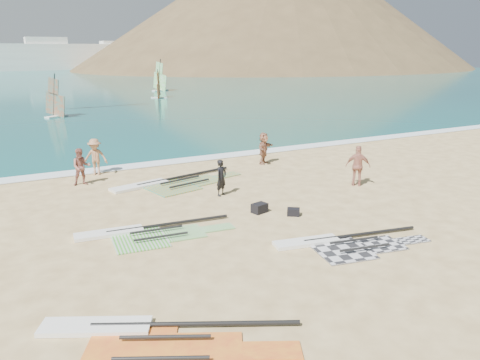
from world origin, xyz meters
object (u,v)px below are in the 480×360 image
rig_grey (341,244)px  beachgoer_left (81,167)px  beachgoer_mid (95,157)px  beachgoer_back (358,166)px  rig_green (143,234)px  gear_bag_near (260,208)px  beachgoer_right (264,148)px  rig_orange (170,183)px  person_wetsuit (221,178)px  rig_red (144,339)px  gear_bag_far (293,212)px

rig_grey → beachgoer_left: beachgoer_left is taller
beachgoer_mid → beachgoer_back: beachgoer_back is taller
rig_grey → rig_green: 6.70m
gear_bag_near → beachgoer_back: beachgoer_back is taller
beachgoer_mid → beachgoer_right: 9.00m
rig_green → gear_bag_near: 4.71m
rig_green → rig_orange: rig_orange is taller
beachgoer_right → person_wetsuit: bearing=-175.0°
rig_orange → rig_red: rig_orange is taller
person_wetsuit → beachgoer_mid: beachgoer_mid is taller
gear_bag_near → gear_bag_far: (0.98, -0.91, -0.04)m
gear_bag_far → beachgoer_right: size_ratio=0.27×
person_wetsuit → beachgoer_left: beachgoer_left is taller
rig_red → beachgoer_mid: beachgoer_mid is taller
person_wetsuit → gear_bag_far: bearing=-96.7°
beachgoer_left → beachgoer_right: bearing=3.3°
rig_grey → gear_bag_far: 3.12m
beachgoer_mid → beachgoer_right: bearing=14.6°
rig_green → gear_bag_far: (5.69, -0.78, 0.09)m
gear_bag_near → rig_grey: bearing=-79.5°
rig_green → gear_bag_near: gear_bag_near is taller
gear_bag_near → person_wetsuit: 2.81m
rig_red → rig_orange: bearing=94.1°
beachgoer_left → beachgoer_mid: beachgoer_mid is taller
gear_bag_far → beachgoer_back: beachgoer_back is taller
rig_red → gear_bag_near: gear_bag_near is taller
rig_orange → person_wetsuit: size_ratio=4.16×
gear_bag_far → rig_red: bearing=-145.1°
rig_orange → beachgoer_mid: bearing=115.4°
rig_orange → beachgoer_back: beachgoer_back is taller
beachgoer_mid → rig_green: bearing=-64.7°
rig_red → gear_bag_near: (6.48, 6.11, 0.13)m
gear_bag_far → person_wetsuit: bearing=110.0°
person_wetsuit → beachgoer_back: (6.29, -1.60, 0.15)m
beachgoer_back → beachgoer_mid: bearing=3.9°
beachgoer_mid → person_wetsuit: bearing=-29.4°
gear_bag_near → beachgoer_mid: beachgoer_mid is taller
gear_bag_far → person_wetsuit: size_ratio=0.30×
rig_grey → rig_red: size_ratio=0.95×
rig_green → beachgoer_left: 7.51m
rig_grey → rig_red: bearing=-153.5°
rig_orange → beachgoer_right: (6.08, 1.56, 0.83)m
gear_bag_near → gear_bag_far: size_ratio=1.21×
gear_bag_far → gear_bag_near: bearing=137.2°
beachgoer_mid → beachgoer_right: size_ratio=1.06×
beachgoer_left → beachgoer_mid: (0.96, 1.59, 0.06)m
person_wetsuit → beachgoer_right: 6.32m
gear_bag_far → beachgoer_mid: beachgoer_mid is taller
rig_green → beachgoer_mid: bearing=93.9°
rig_orange → rig_red: (-4.72, -11.52, -0.00)m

